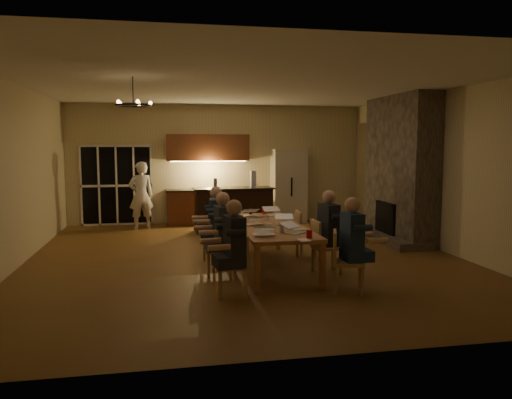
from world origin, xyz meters
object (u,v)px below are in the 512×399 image
object	(u,v)px
chair_right_mid	(327,246)
bar_blender	(253,179)
person_left_near	(234,249)
laptop_f	(273,210)
dining_table	(269,246)
chair_left_mid	(222,249)
can_cola	(251,211)
laptop_b	(295,226)
laptop_c	(253,218)
person_left_mid	(223,235)
standing_person	(141,195)
plate_near	(299,229)
chair_left_far	(216,238)
can_silver	(282,228)
chandelier	(133,105)
redcup_far	(264,210)
laptop_d	(284,218)
bar_bottle	(215,183)
mug_back	(240,216)
redcup_near	(309,234)
person_right_near	(352,244)
person_right_mid	(328,231)
person_left_far	(216,224)
refrigerator	(288,186)
chair_left_near	(233,265)
chair_right_far	(309,235)
chair_right_near	(349,262)
plate_far	(280,217)
mug_mid	(267,218)
laptop_e	(248,210)
laptop_a	(264,228)
mug_front	(270,227)
plate_left	(263,233)
bar_island	(234,209)
redcup_mid	(241,219)

from	to	relation	value
chair_right_mid	bar_blender	world-z (taller)	bar_blender
person_left_near	laptop_f	bearing A→B (deg)	148.43
dining_table	laptop_f	xyz separation A→B (m)	(0.29, 1.04, 0.49)
chair_left_mid	person_left_near	distance (m)	1.22
person_left_near	can_cola	world-z (taller)	person_left_near
laptop_b	laptop_f	distance (m)	1.95
laptop_c	person_left_mid	bearing A→B (deg)	17.35
person_left_near	standing_person	world-z (taller)	standing_person
person_left_near	plate_near	size ratio (longest dim) A/B	5.24
chair_left_far	chair_right_mid	xyz separation A→B (m)	(1.73, -1.09, 0.00)
dining_table	can_silver	size ratio (longest dim) A/B	24.99
chandelier	redcup_far	distance (m)	3.45
laptop_d	bar_bottle	bearing A→B (deg)	111.42
bar_blender	can_cola	bearing A→B (deg)	-107.04
chandelier	mug_back	world-z (taller)	chandelier
redcup_near	bar_bottle	bearing A→B (deg)	99.95
standing_person	person_right_near	bearing A→B (deg)	101.50
person_right_mid	chair_right_mid	bearing A→B (deg)	136.29
person_right_mid	person_left_far	bearing A→B (deg)	50.56
refrigerator	chair_left_near	size ratio (longest dim) A/B	2.25
chair_right_far	plate_near	xyz separation A→B (m)	(-0.51, -1.13, 0.31)
chair_right_near	plate_far	size ratio (longest dim) A/B	4.04
mug_mid	bar_blender	world-z (taller)	bar_blender
laptop_e	laptop_c	bearing A→B (deg)	74.40
refrigerator	laptop_a	xyz separation A→B (m)	(-1.89, -5.91, -0.14)
person_right_mid	mug_front	xyz separation A→B (m)	(-1.01, -0.03, 0.11)
chair_right_far	bar_bottle	bearing A→B (deg)	27.28
person_left_near	bar_blender	distance (m)	5.61
person_right_near	laptop_e	distance (m)	2.89
mug_back	redcup_far	world-z (taller)	redcup_far
laptop_a	plate_left	world-z (taller)	laptop_a
dining_table	chair_left_far	xyz separation A→B (m)	(-0.88, 0.54, 0.07)
mug_front	can_silver	distance (m)	0.28
chair_right_mid	laptop_e	distance (m)	1.98
mug_front	plate_far	size ratio (longest dim) A/B	0.45
mug_front	can_silver	size ratio (longest dim) A/B	0.83
bar_island	person_left_near	xyz separation A→B (m)	(-0.75, -5.36, 0.15)
chair_right_mid	laptop_f	size ratio (longest dim) A/B	2.78
chair_left_mid	plate_far	distance (m)	1.76
laptop_e	can_cola	distance (m)	0.30
dining_table	can_cola	bearing A→B (deg)	93.93
bar_island	person_left_far	world-z (taller)	person_left_far
chair_left_mid	laptop_f	size ratio (longest dim) A/B	2.78
chair_left_mid	bar_bottle	bearing A→B (deg)	-166.00
chair_right_far	laptop_d	distance (m)	0.95
mug_front	redcup_mid	size ratio (longest dim) A/B	0.83
chair_right_mid	laptop_c	xyz separation A→B (m)	(-1.13, 0.60, 0.42)
laptop_f	chair_left_far	bearing A→B (deg)	-161.12
laptop_f	plate_far	size ratio (longest dim) A/B	1.45
refrigerator	person_right_near	bearing A→B (deg)	-96.29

